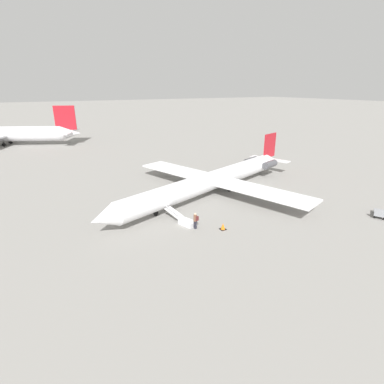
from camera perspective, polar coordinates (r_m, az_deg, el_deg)
The scene contains 6 objects.
ground_plane at distance 40.54m, azimuth 3.39°, elevation -0.52°, with size 600.00×600.00×0.00m, color gray.
airplane_main at distance 40.66m, azimuth 4.32°, elevation 2.40°, with size 34.42×27.11×6.52m.
boarding_stairs at distance 31.95m, azimuth -1.41°, elevation -5.47°, with size 2.22×4.13×1.65m.
passenger at distance 30.63m, azimuth 0.67°, elevation -5.30°, with size 0.42×0.57×1.74m.
luggage_cart at distance 39.59m, azimuth 32.12°, elevation -3.41°, with size 2.46×2.05×1.22m.
traffic_cone_near_stairs at distance 30.93m, azimuth 5.92°, elevation -6.55°, with size 0.62×0.62×0.68m.
Camera 1 is at (20.83, 31.91, 13.83)m, focal length 28.00 mm.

